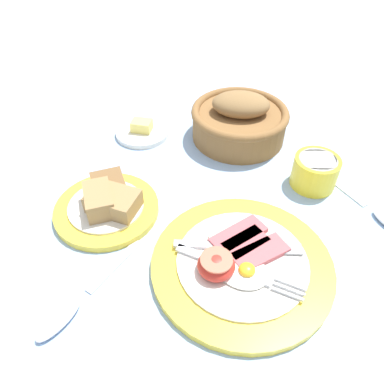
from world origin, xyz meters
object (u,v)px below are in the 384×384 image
sugar_cup (315,171)px  teaspoon_by_saucer (378,213)px  bread_basket (239,120)px  butter_dish (142,131)px  breakfast_plate (240,263)px  bread_plate (107,203)px  teaspoon_near_cup (75,304)px

sugar_cup → teaspoon_by_saucer: size_ratio=0.47×
teaspoon_by_saucer → bread_basket: bearing=-166.9°
teaspoon_by_saucer → butter_dish: bearing=-149.8°
breakfast_plate → teaspoon_by_saucer: bearing=46.6°
bread_plate → breakfast_plate: bearing=-5.5°
bread_plate → sugar_cup: size_ratio=2.17×
breakfast_plate → teaspoon_near_cup: 0.23m
sugar_cup → bread_basket: bearing=152.3°
breakfast_plate → butter_dish: 0.38m
teaspoon_by_saucer → teaspoon_near_cup: same height
bread_basket → teaspoon_by_saucer: (0.28, -0.12, -0.04)m
teaspoon_by_saucer → teaspoon_near_cup: 0.48m
bread_plate → teaspoon_by_saucer: 0.44m
bread_plate → butter_dish: (-0.06, 0.22, -0.01)m
teaspoon_by_saucer → teaspoon_near_cup: size_ratio=0.86×
bread_basket → bread_plate: bearing=-114.6°
butter_dish → sugar_cup: bearing=-3.1°
butter_dish → teaspoon_near_cup: (0.11, -0.38, -0.00)m
bread_plate → teaspoon_by_saucer: bread_plate is taller
bread_basket → teaspoon_by_saucer: bread_basket is taller
bread_plate → teaspoon_near_cup: bread_plate is taller
bread_basket → butter_dish: size_ratio=1.76×
breakfast_plate → bread_basket: bearing=108.4°
breakfast_plate → butter_dish: bearing=140.2°
bread_plate → bread_basket: 0.32m
breakfast_plate → bread_plate: bread_plate is taller
breakfast_plate → teaspoon_near_cup: breakfast_plate is taller
bread_plate → bread_basket: bread_basket is taller
breakfast_plate → teaspoon_by_saucer: size_ratio=1.57×
bread_basket → butter_dish: 0.20m
breakfast_plate → sugar_cup: (0.06, 0.22, 0.02)m
bread_plate → teaspoon_by_saucer: size_ratio=1.03×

